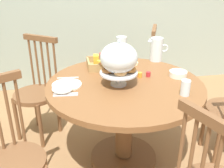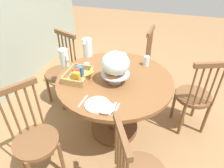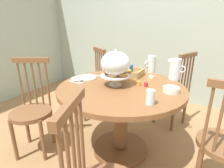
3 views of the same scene
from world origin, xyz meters
name	(u,v)px [view 3 (image 3 of 3)]	position (x,y,z in m)	size (l,w,h in m)	color
ground_plane	(117,161)	(0.00, 0.00, 0.00)	(10.00, 10.00, 0.00)	#997047
wall_back	(170,23)	(0.00, 1.83, 1.30)	(4.80, 0.06, 2.60)	#9EAD9E
dining_table	(121,106)	(-0.05, 0.16, 0.53)	(1.19, 1.19, 0.74)	brown
windsor_chair_by_cabinet	(173,92)	(0.30, 0.99, 0.45)	(0.43, 0.43, 0.97)	brown
windsor_chair_facing_door	(91,86)	(-0.77, 0.69, 0.45)	(0.46, 0.46, 0.97)	brown
windsor_chair_far_side	(32,111)	(-0.85, -0.25, 0.45)	(0.45, 0.45, 0.97)	brown
pastry_stand_with_dome	(115,65)	(-0.10, 0.14, 0.94)	(0.28, 0.28, 0.34)	silver
orange_juice_pitcher	(175,70)	(0.35, 0.61, 0.84)	(0.20, 0.11, 0.21)	silver
milk_pitcher	(151,65)	(0.05, 0.77, 0.83)	(0.12, 0.16, 0.20)	silver
cereal_basket	(127,71)	(-0.15, 0.50, 0.78)	(0.32, 0.30, 0.12)	tan
china_plate_large	(86,78)	(-0.48, 0.19, 0.75)	(0.22, 0.22, 0.01)	white
china_plate_small	(79,78)	(-0.51, 0.11, 0.76)	(0.15, 0.15, 0.01)	white
cereal_bowl	(171,90)	(0.40, 0.21, 0.76)	(0.14, 0.14, 0.04)	white
drinking_glass	(150,97)	(0.31, -0.11, 0.80)	(0.06, 0.06, 0.11)	silver
butter_dish	(151,77)	(0.13, 0.54, 0.75)	(0.06, 0.06, 0.02)	beige
jam_jar_strawberry	(146,84)	(0.16, 0.25, 0.76)	(0.04, 0.04, 0.04)	#B7282D
jam_jar_apricot	(139,83)	(0.09, 0.25, 0.76)	(0.04, 0.04, 0.04)	orange
table_knife	(77,81)	(-0.49, 0.05, 0.74)	(0.17, 0.01, 0.01)	silver
dinner_fork	(75,82)	(-0.50, 0.02, 0.74)	(0.17, 0.01, 0.01)	silver
soup_spoon	(94,75)	(-0.47, 0.33, 0.74)	(0.17, 0.01, 0.01)	silver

